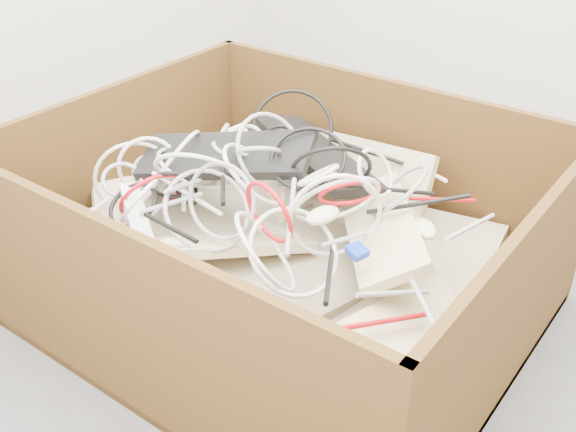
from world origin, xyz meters
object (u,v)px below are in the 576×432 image
Objects in this scene: power_strip_right at (137,217)px; vga_plug at (357,251)px; cardboard_box at (278,267)px; power_strip_left at (197,153)px.

vga_plug is (0.55, 0.19, 0.02)m from power_strip_right.
cardboard_box is 0.40m from vga_plug.
power_strip_left is at bearing 167.14° from cardboard_box.
power_strip_right is at bearing -141.28° from vga_plug.
power_strip_left reaches higher than power_strip_right.
cardboard_box is 5.27× the size of power_strip_right.
power_strip_right is 0.58m from vga_plug.
cardboard_box is at bearing 84.76° from power_strip_right.
cardboard_box reaches higher than vga_plug.
cardboard_box is 0.43m from power_strip_right.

